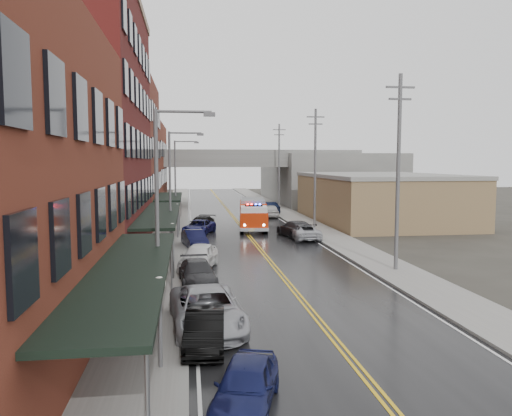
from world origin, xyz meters
TOP-DOWN VIEW (x-y plane):
  - ground at (0.00, 0.00)m, footprint 220.00×220.00m
  - road at (0.00, 30.00)m, footprint 11.00×160.00m
  - sidewalk_left at (-7.30, 30.00)m, footprint 3.00×160.00m
  - sidewalk_right at (7.30, 30.00)m, footprint 3.00×160.00m
  - curb_left at (-5.65, 30.00)m, footprint 0.30×160.00m
  - curb_right at (5.65, 30.00)m, footprint 0.30×160.00m
  - brick_building_b at (-13.30, 23.00)m, footprint 9.00×20.00m
  - brick_building_c at (-13.30, 40.50)m, footprint 9.00×15.00m
  - brick_building_far at (-13.30, 58.00)m, footprint 9.00×20.00m
  - tan_building at (16.00, 40.00)m, footprint 14.00×22.00m
  - right_far_block at (18.00, 70.00)m, footprint 18.00×30.00m
  - awning_0 at (-7.49, 4.00)m, footprint 2.60×16.00m
  - awning_1 at (-7.49, 23.00)m, footprint 2.60×18.00m
  - awning_2 at (-7.49, 40.50)m, footprint 2.60×13.00m
  - globe_lamp_0 at (-6.40, 2.00)m, footprint 0.44×0.44m
  - globe_lamp_1 at (-6.40, 16.00)m, footprint 0.44×0.44m
  - globe_lamp_2 at (-6.40, 30.00)m, footprint 0.44×0.44m
  - street_lamp_0 at (-6.55, 8.00)m, footprint 2.64×0.22m
  - street_lamp_1 at (-6.55, 24.00)m, footprint 2.64×0.22m
  - street_lamp_2 at (-6.55, 40.00)m, footprint 2.64×0.22m
  - utility_pole_0 at (7.20, 15.00)m, footprint 1.80×0.24m
  - utility_pole_1 at (7.20, 35.00)m, footprint 1.80×0.24m
  - utility_pole_2 at (7.20, 55.00)m, footprint 1.80×0.24m
  - overpass at (0.00, 62.00)m, footprint 40.00×10.00m
  - fire_truck at (0.92, 35.10)m, footprint 3.95×8.42m
  - parked_car_left_0 at (-3.95, -0.80)m, footprint 2.62×4.21m
  - parked_car_left_1 at (-4.91, 3.84)m, footprint 1.68×4.12m
  - parked_car_left_2 at (-4.77, 5.83)m, footprint 3.23×6.13m
  - parked_car_left_3 at (-5.00, 13.21)m, footprint 2.25×4.79m
  - parked_car_left_4 at (-4.84, 17.35)m, footprint 2.98×5.01m
  - parked_car_left_5 at (-5.00, 25.24)m, footprint 2.22×4.42m
  - parked_car_left_6 at (-4.49, 32.74)m, footprint 3.63×5.21m
  - parked_car_left_7 at (-4.22, 34.80)m, footprint 3.35×5.26m
  - parked_car_right_0 at (4.50, 28.20)m, footprint 2.28×4.92m
  - parked_car_right_1 at (4.10, 29.80)m, footprint 3.08×5.47m
  - parked_car_right_2 at (4.45, 45.89)m, footprint 2.08×4.71m
  - parked_car_right_3 at (4.76, 49.72)m, footprint 2.58×5.04m

SIDE VIEW (x-z plane):
  - ground at x=0.00m, z-range 0.00..0.00m
  - road at x=0.00m, z-range 0.00..0.02m
  - sidewalk_left at x=-7.30m, z-range 0.00..0.15m
  - sidewalk_right at x=7.30m, z-range 0.00..0.15m
  - curb_left at x=-5.65m, z-range 0.00..0.15m
  - curb_right at x=5.65m, z-range 0.00..0.15m
  - parked_car_left_6 at x=-4.49m, z-range 0.00..1.32m
  - parked_car_left_1 at x=-4.91m, z-range 0.00..1.33m
  - parked_car_left_0 at x=-3.95m, z-range 0.00..1.34m
  - parked_car_left_3 at x=-5.00m, z-range 0.00..1.35m
  - parked_car_right_0 at x=4.50m, z-range 0.00..1.36m
  - parked_car_left_5 at x=-5.00m, z-range 0.00..1.39m
  - parked_car_left_7 at x=-4.22m, z-range 0.00..1.42m
  - parked_car_right_1 at x=4.10m, z-range 0.00..1.50m
  - parked_car_right_2 at x=4.45m, z-range 0.00..1.58m
  - parked_car_right_3 at x=4.76m, z-range 0.00..1.58m
  - parked_car_left_4 at x=-4.84m, z-range 0.00..1.60m
  - parked_car_left_2 at x=-4.77m, z-range 0.00..1.65m
  - fire_truck at x=0.92m, z-range 0.13..3.12m
  - globe_lamp_0 at x=-6.40m, z-range 0.75..3.87m
  - globe_lamp_1 at x=-6.40m, z-range 0.75..3.87m
  - globe_lamp_2 at x=-6.40m, z-range 0.75..3.87m
  - tan_building at x=16.00m, z-range 0.00..5.00m
  - awning_2 at x=-7.49m, z-range 1.44..4.53m
  - awning_0 at x=-7.49m, z-range 1.44..4.53m
  - awning_1 at x=-7.49m, z-range 1.44..4.53m
  - right_far_block at x=18.00m, z-range 0.00..8.00m
  - street_lamp_0 at x=-6.55m, z-range 0.69..9.69m
  - street_lamp_1 at x=-6.55m, z-range 0.69..9.69m
  - street_lamp_2 at x=-6.55m, z-range 0.69..9.69m
  - overpass at x=0.00m, z-range 2.24..9.74m
  - brick_building_far at x=-13.30m, z-range 0.00..12.00m
  - utility_pole_0 at x=7.20m, z-range 0.31..12.31m
  - utility_pole_1 at x=7.20m, z-range 0.31..12.31m
  - utility_pole_2 at x=7.20m, z-range 0.31..12.31m
  - brick_building_c at x=-13.30m, z-range 0.00..15.00m
  - brick_building_b at x=-13.30m, z-range 0.00..18.00m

